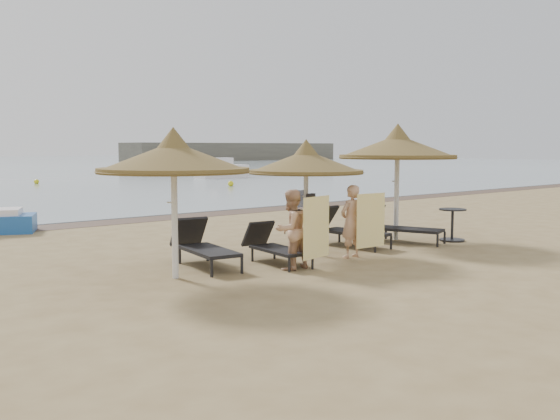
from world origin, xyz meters
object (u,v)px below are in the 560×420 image
(side_table, at_px, (452,226))
(person_right, at_px, (351,216))
(lounger_far_right, at_px, (398,226))
(palapa_center, at_px, (306,163))
(person_left, at_px, (291,223))
(palapa_right, at_px, (397,147))
(lounger_far_left, at_px, (202,245))
(palapa_left, at_px, (174,158))
(lounger_near_left, at_px, (273,245))
(lounger_near_right, at_px, (345,228))

(side_table, xyz_separation_m, person_right, (-3.73, -0.04, 0.53))
(lounger_far_right, height_order, person_right, person_right)
(palapa_center, xyz_separation_m, lounger_far_right, (2.90, -0.23, -1.62))
(lounger_far_right, xyz_separation_m, person_left, (-4.34, -0.94, 0.50))
(palapa_right, distance_m, side_table, 2.43)
(palapa_center, xyz_separation_m, lounger_far_left, (-2.56, 0.25, -1.61))
(palapa_left, bearing_deg, lounger_far_right, 1.95)
(lounger_far_left, bearing_deg, person_left, -43.06)
(lounger_near_left, bearing_deg, person_right, -13.14)
(palapa_left, bearing_deg, lounger_far_left, 34.43)
(palapa_center, height_order, lounger_near_left, palapa_center)
(palapa_center, height_order, lounger_far_right, palapa_center)
(lounger_near_left, height_order, side_table, side_table)
(lounger_far_left, bearing_deg, side_table, -1.77)
(palapa_left, distance_m, lounger_near_left, 2.93)
(lounger_near_left, height_order, lounger_far_right, lounger_far_right)
(palapa_right, bearing_deg, lounger_far_left, 178.00)
(palapa_center, bearing_deg, palapa_left, -172.84)
(person_right, bearing_deg, lounger_far_left, -25.46)
(palapa_right, height_order, lounger_near_right, palapa_right)
(person_left, height_order, person_right, person_right)
(lounger_near_left, relative_size, person_right, 1.03)
(lounger_near_left, distance_m, person_left, 0.93)
(palapa_left, bearing_deg, palapa_right, 4.28)
(palapa_center, relative_size, lounger_far_left, 1.20)
(lounger_near_right, relative_size, side_table, 2.60)
(lounger_far_left, height_order, lounger_near_right, same)
(palapa_right, relative_size, lounger_far_left, 1.39)
(lounger_near_left, bearing_deg, person_left, -95.80)
(palapa_left, relative_size, lounger_near_right, 1.30)
(lounger_far_left, height_order, lounger_near_left, lounger_far_left)
(side_table, bearing_deg, palapa_left, 176.04)
(palapa_right, bearing_deg, palapa_center, -179.03)
(lounger_near_right, xyz_separation_m, person_right, (-1.10, -1.25, 0.49))
(palapa_center, height_order, lounger_near_right, palapa_center)
(lounger_near_left, distance_m, person_right, 1.85)
(palapa_right, bearing_deg, person_right, -158.80)
(lounger_near_left, xyz_separation_m, lounger_near_right, (2.77, 0.66, 0.05))
(palapa_left, xyz_separation_m, lounger_near_left, (2.31, 0.02, -1.81))
(palapa_left, distance_m, person_left, 2.60)
(lounger_near_left, distance_m, lounger_near_right, 2.84)
(palapa_center, relative_size, side_table, 3.14)
(lounger_near_left, bearing_deg, palapa_left, -173.15)
(lounger_far_left, bearing_deg, palapa_left, -136.83)
(lounger_far_left, relative_size, person_left, 1.19)
(lounger_far_left, height_order, side_table, lounger_far_left)
(lounger_near_right, bearing_deg, lounger_far_right, -23.17)
(lounger_near_left, xyz_separation_m, side_table, (5.39, -0.55, 0.02))
(palapa_right, relative_size, lounger_near_right, 1.41)
(side_table, bearing_deg, lounger_near_left, 174.17)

